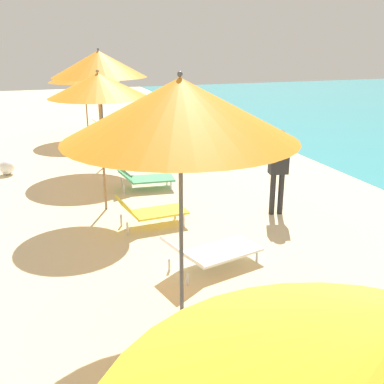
{
  "coord_description": "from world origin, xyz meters",
  "views": [
    {
      "loc": [
        -1.01,
        6.5,
        3.3
      ],
      "look_at": [
        0.8,
        11.79,
        1.4
      ],
      "focal_mm": 41.97,
      "sensor_mm": 36.0,
      "label": 1
    }
  ],
  "objects_px": {
    "lounger_fourth_shoreside": "(211,252)",
    "person_walking_far": "(279,164)",
    "beach_ball": "(7,167)",
    "lounger_fifth_shoreside": "(144,177)",
    "umbrella_sixth": "(99,64)",
    "lounger_farthest_shoreside": "(109,123)",
    "umbrella_fifth": "(98,86)",
    "umbrella_farthest": "(84,73)",
    "lounger_fifth_inland": "(150,211)",
    "lounger_sixth_shoreside": "(125,144)",
    "umbrella_fourth": "(180,109)"
  },
  "relations": [
    {
      "from": "beach_ball",
      "to": "lounger_fourth_shoreside",
      "type": "bearing_deg",
      "value": -63.5
    },
    {
      "from": "umbrella_fifth",
      "to": "lounger_sixth_shoreside",
      "type": "distance_m",
      "value": 5.28
    },
    {
      "from": "umbrella_fourth",
      "to": "lounger_fifth_inland",
      "type": "xyz_separation_m",
      "value": [
        0.34,
        2.99,
        -2.3
      ]
    },
    {
      "from": "umbrella_fifth",
      "to": "lounger_sixth_shoreside",
      "type": "xyz_separation_m",
      "value": [
        1.28,
        4.63,
        -2.21
      ]
    },
    {
      "from": "umbrella_fourth",
      "to": "beach_ball",
      "type": "xyz_separation_m",
      "value": [
        -2.34,
        7.5,
        -2.41
      ]
    },
    {
      "from": "lounger_fourth_shoreside",
      "to": "lounger_farthest_shoreside",
      "type": "distance_m",
      "value": 11.31
    },
    {
      "from": "umbrella_farthest",
      "to": "beach_ball",
      "type": "relative_size",
      "value": 6.8
    },
    {
      "from": "umbrella_fourth",
      "to": "person_walking_far",
      "type": "relative_size",
      "value": 1.76
    },
    {
      "from": "umbrella_fourth",
      "to": "lounger_farthest_shoreside",
      "type": "xyz_separation_m",
      "value": [
        1.08,
        12.45,
        -2.28
      ]
    },
    {
      "from": "umbrella_sixth",
      "to": "lounger_farthest_shoreside",
      "type": "height_order",
      "value": "umbrella_sixth"
    },
    {
      "from": "umbrella_farthest",
      "to": "lounger_fifth_inland",
      "type": "bearing_deg",
      "value": -88.89
    },
    {
      "from": "lounger_fifth_inland",
      "to": "lounger_sixth_shoreside",
      "type": "distance_m",
      "value": 5.83
    },
    {
      "from": "umbrella_farthest",
      "to": "beach_ball",
      "type": "distance_m",
      "value": 5.11
    },
    {
      "from": "person_walking_far",
      "to": "umbrella_farthest",
      "type": "bearing_deg",
      "value": -151.4
    },
    {
      "from": "lounger_fourth_shoreside",
      "to": "lounger_fifth_shoreside",
      "type": "height_order",
      "value": "same"
    },
    {
      "from": "lounger_fifth_shoreside",
      "to": "lounger_sixth_shoreside",
      "type": "bearing_deg",
      "value": 91.81
    },
    {
      "from": "lounger_fifth_inland",
      "to": "person_walking_far",
      "type": "height_order",
      "value": "person_walking_far"
    },
    {
      "from": "lounger_sixth_shoreside",
      "to": "umbrella_fifth",
      "type": "bearing_deg",
      "value": -94.66
    },
    {
      "from": "beach_ball",
      "to": "lounger_sixth_shoreside",
      "type": "bearing_deg",
      "value": 21.27
    },
    {
      "from": "lounger_fifth_shoreside",
      "to": "lounger_sixth_shoreside",
      "type": "relative_size",
      "value": 1.01
    },
    {
      "from": "umbrella_fourth",
      "to": "umbrella_fifth",
      "type": "bearing_deg",
      "value": 94.24
    },
    {
      "from": "lounger_farthest_shoreside",
      "to": "lounger_sixth_shoreside",
      "type": "bearing_deg",
      "value": -84.11
    },
    {
      "from": "lounger_fourth_shoreside",
      "to": "person_walking_far",
      "type": "xyz_separation_m",
      "value": [
        2.03,
        1.66,
        0.77
      ]
    },
    {
      "from": "lounger_fifth_inland",
      "to": "umbrella_sixth",
      "type": "distance_m",
      "value": 5.11
    },
    {
      "from": "lounger_sixth_shoreside",
      "to": "person_walking_far",
      "type": "xyz_separation_m",
      "value": [
        1.89,
        -5.98,
        0.76
      ]
    },
    {
      "from": "umbrella_farthest",
      "to": "lounger_sixth_shoreside",
      "type": "bearing_deg",
      "value": -73.52
    },
    {
      "from": "beach_ball",
      "to": "lounger_fifth_shoreside",
      "type": "bearing_deg",
      "value": -36.84
    },
    {
      "from": "umbrella_sixth",
      "to": "umbrella_farthest",
      "type": "height_order",
      "value": "umbrella_sixth"
    },
    {
      "from": "lounger_fourth_shoreside",
      "to": "umbrella_sixth",
      "type": "relative_size",
      "value": 0.52
    },
    {
      "from": "lounger_sixth_shoreside",
      "to": "beach_ball",
      "type": "bearing_deg",
      "value": -147.99
    },
    {
      "from": "umbrella_fourth",
      "to": "lounger_fourth_shoreside",
      "type": "distance_m",
      "value": 2.73
    },
    {
      "from": "person_walking_far",
      "to": "lounger_fourth_shoreside",
      "type": "bearing_deg",
      "value": -39.33
    },
    {
      "from": "umbrella_fifth",
      "to": "umbrella_fourth",
      "type": "bearing_deg",
      "value": -85.76
    },
    {
      "from": "lounger_fifth_shoreside",
      "to": "person_walking_far",
      "type": "height_order",
      "value": "person_walking_far"
    },
    {
      "from": "lounger_fifth_inland",
      "to": "lounger_sixth_shoreside",
      "type": "bearing_deg",
      "value": 79.92
    },
    {
      "from": "person_walking_far",
      "to": "lounger_farthest_shoreside",
      "type": "bearing_deg",
      "value": -158.18
    },
    {
      "from": "umbrella_fifth",
      "to": "lounger_fifth_shoreside",
      "type": "bearing_deg",
      "value": 44.86
    },
    {
      "from": "lounger_fifth_shoreside",
      "to": "beach_ball",
      "type": "bearing_deg",
      "value": 148.65
    },
    {
      "from": "umbrella_sixth",
      "to": "lounger_fifth_inland",
      "type": "bearing_deg",
      "value": -87.89
    },
    {
      "from": "umbrella_sixth",
      "to": "lounger_sixth_shoreside",
      "type": "xyz_separation_m",
      "value": [
        0.79,
        1.29,
        -2.43
      ]
    },
    {
      "from": "lounger_fourth_shoreside",
      "to": "lounger_sixth_shoreside",
      "type": "relative_size",
      "value": 1.21
    },
    {
      "from": "lounger_fifth_shoreside",
      "to": "umbrella_sixth",
      "type": "xyz_separation_m",
      "value": [
        -0.56,
        2.3,
        2.43
      ]
    },
    {
      "from": "lounger_fourth_shoreside",
      "to": "umbrella_fifth",
      "type": "relative_size",
      "value": 0.58
    },
    {
      "from": "lounger_fourth_shoreside",
      "to": "beach_ball",
      "type": "height_order",
      "value": "lounger_fourth_shoreside"
    },
    {
      "from": "umbrella_fifth",
      "to": "umbrella_sixth",
      "type": "relative_size",
      "value": 0.89
    },
    {
      "from": "lounger_fourth_shoreside",
      "to": "beach_ball",
      "type": "bearing_deg",
      "value": 102.68
    },
    {
      "from": "lounger_fifth_shoreside",
      "to": "lounger_farthest_shoreside",
      "type": "relative_size",
      "value": 0.98
    },
    {
      "from": "lounger_sixth_shoreside",
      "to": "lounger_farthest_shoreside",
      "type": "distance_m",
      "value": 3.67
    },
    {
      "from": "umbrella_fifth",
      "to": "person_walking_far",
      "type": "bearing_deg",
      "value": -23.09
    },
    {
      "from": "lounger_fifth_shoreside",
      "to": "umbrella_sixth",
      "type": "relative_size",
      "value": 0.44
    }
  ]
}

